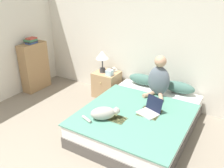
{
  "coord_description": "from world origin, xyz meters",
  "views": [
    {
      "loc": [
        1.8,
        -0.57,
        2.28
      ],
      "look_at": [
        0.06,
        2.35,
        0.74
      ],
      "focal_mm": 38.0,
      "sensor_mm": 36.0,
      "label": 1
    }
  ],
  "objects_px": {
    "bookshelf": "(35,67)",
    "cat_tabby": "(104,113)",
    "tissue_box": "(109,73)",
    "coffee_mug": "(114,70)",
    "laptop_open": "(150,110)",
    "bed": "(139,119)",
    "pillow_near": "(143,79)",
    "pillow_far": "(179,87)",
    "table_lamp": "(102,56)",
    "book_stack_top": "(31,41)",
    "person_sitting": "(159,79)",
    "nightstand": "(107,84)"
  },
  "relations": [
    {
      "from": "bed",
      "to": "coffee_mug",
      "type": "relative_size",
      "value": 16.06
    },
    {
      "from": "bookshelf",
      "to": "cat_tabby",
      "type": "bearing_deg",
      "value": -19.6
    },
    {
      "from": "bookshelf",
      "to": "book_stack_top",
      "type": "relative_size",
      "value": 4.14
    },
    {
      "from": "person_sitting",
      "to": "tissue_box",
      "type": "relative_size",
      "value": 5.1
    },
    {
      "from": "laptop_open",
      "to": "tissue_box",
      "type": "bearing_deg",
      "value": 167.58
    },
    {
      "from": "pillow_far",
      "to": "table_lamp",
      "type": "height_order",
      "value": "table_lamp"
    },
    {
      "from": "table_lamp",
      "to": "tissue_box",
      "type": "height_order",
      "value": "table_lamp"
    },
    {
      "from": "person_sitting",
      "to": "coffee_mug",
      "type": "bearing_deg",
      "value": 164.96
    },
    {
      "from": "tissue_box",
      "to": "person_sitting",
      "type": "bearing_deg",
      "value": -3.57
    },
    {
      "from": "cat_tabby",
      "to": "coffee_mug",
      "type": "distance_m",
      "value": 1.59
    },
    {
      "from": "tissue_box",
      "to": "bookshelf",
      "type": "bearing_deg",
      "value": -166.58
    },
    {
      "from": "person_sitting",
      "to": "tissue_box",
      "type": "distance_m",
      "value": 1.04
    },
    {
      "from": "person_sitting",
      "to": "cat_tabby",
      "type": "bearing_deg",
      "value": -108.48
    },
    {
      "from": "pillow_far",
      "to": "tissue_box",
      "type": "relative_size",
      "value": 4.04
    },
    {
      "from": "person_sitting",
      "to": "coffee_mug",
      "type": "relative_size",
      "value": 5.69
    },
    {
      "from": "table_lamp",
      "to": "coffee_mug",
      "type": "bearing_deg",
      "value": 38.81
    },
    {
      "from": "person_sitting",
      "to": "book_stack_top",
      "type": "distance_m",
      "value": 2.74
    },
    {
      "from": "cat_tabby",
      "to": "bookshelf",
      "type": "height_order",
      "value": "bookshelf"
    },
    {
      "from": "bed",
      "to": "laptop_open",
      "type": "relative_size",
      "value": 5.53
    },
    {
      "from": "laptop_open",
      "to": "table_lamp",
      "type": "distance_m",
      "value": 1.64
    },
    {
      "from": "table_lamp",
      "to": "bookshelf",
      "type": "relative_size",
      "value": 0.44
    },
    {
      "from": "pillow_near",
      "to": "laptop_open",
      "type": "distance_m",
      "value": 1.06
    },
    {
      "from": "laptop_open",
      "to": "bed",
      "type": "bearing_deg",
      "value": -172.93
    },
    {
      "from": "tissue_box",
      "to": "coffee_mug",
      "type": "height_order",
      "value": "tissue_box"
    },
    {
      "from": "tissue_box",
      "to": "coffee_mug",
      "type": "distance_m",
      "value": 0.22
    },
    {
      "from": "cat_tabby",
      "to": "coffee_mug",
      "type": "xyz_separation_m",
      "value": [
        -0.68,
        1.44,
        0.07
      ]
    },
    {
      "from": "nightstand",
      "to": "tissue_box",
      "type": "relative_size",
      "value": 3.73
    },
    {
      "from": "laptop_open",
      "to": "bookshelf",
      "type": "xyz_separation_m",
      "value": [
        -2.82,
        0.32,
        0.07
      ]
    },
    {
      "from": "book_stack_top",
      "to": "cat_tabby",
      "type": "bearing_deg",
      "value": -19.6
    },
    {
      "from": "bed",
      "to": "bookshelf",
      "type": "distance_m",
      "value": 2.67
    },
    {
      "from": "nightstand",
      "to": "table_lamp",
      "type": "xyz_separation_m",
      "value": [
        -0.08,
        -0.03,
        0.59
      ]
    },
    {
      "from": "pillow_near",
      "to": "nightstand",
      "type": "xyz_separation_m",
      "value": [
        -0.76,
        -0.1,
        -0.24
      ]
    },
    {
      "from": "tissue_box",
      "to": "book_stack_top",
      "type": "bearing_deg",
      "value": -166.52
    },
    {
      "from": "laptop_open",
      "to": "nightstand",
      "type": "bearing_deg",
      "value": 166.81
    },
    {
      "from": "coffee_mug",
      "to": "book_stack_top",
      "type": "xyz_separation_m",
      "value": [
        -1.63,
        -0.62,
        0.53
      ]
    },
    {
      "from": "person_sitting",
      "to": "cat_tabby",
      "type": "height_order",
      "value": "person_sitting"
    },
    {
      "from": "tissue_box",
      "to": "laptop_open",
      "type": "bearing_deg",
      "value": -31.67
    },
    {
      "from": "pillow_far",
      "to": "bookshelf",
      "type": "bearing_deg",
      "value": -168.65
    },
    {
      "from": "pillow_near",
      "to": "pillow_far",
      "type": "distance_m",
      "value": 0.7
    },
    {
      "from": "table_lamp",
      "to": "pillow_near",
      "type": "bearing_deg",
      "value": 8.59
    },
    {
      "from": "person_sitting",
      "to": "pillow_far",
      "type": "bearing_deg",
      "value": 42.59
    },
    {
      "from": "pillow_far",
      "to": "bookshelf",
      "type": "xyz_separation_m",
      "value": [
        -2.98,
        -0.6,
        0.02
      ]
    },
    {
      "from": "nightstand",
      "to": "tissue_box",
      "type": "distance_m",
      "value": 0.36
    },
    {
      "from": "coffee_mug",
      "to": "book_stack_top",
      "type": "relative_size",
      "value": 0.5
    },
    {
      "from": "laptop_open",
      "to": "table_lamp",
      "type": "bearing_deg",
      "value": 169.24
    },
    {
      "from": "pillow_far",
      "to": "table_lamp",
      "type": "bearing_deg",
      "value": -175.28
    },
    {
      "from": "person_sitting",
      "to": "book_stack_top",
      "type": "bearing_deg",
      "value": -172.95
    },
    {
      "from": "book_stack_top",
      "to": "bookshelf",
      "type": "bearing_deg",
      "value": 157.06
    },
    {
      "from": "table_lamp",
      "to": "book_stack_top",
      "type": "distance_m",
      "value": 1.54
    },
    {
      "from": "cat_tabby",
      "to": "tissue_box",
      "type": "relative_size",
      "value": 3.47
    }
  ]
}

